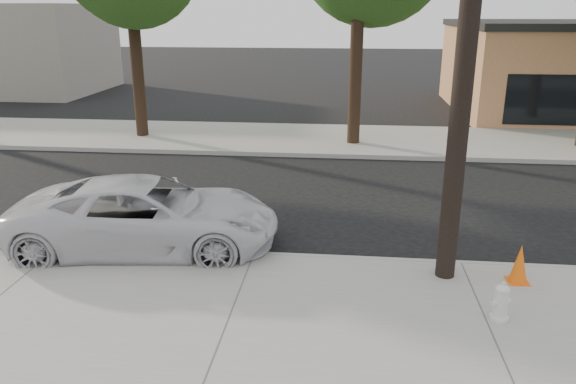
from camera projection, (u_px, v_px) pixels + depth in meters
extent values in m
plane|color=black|center=(269.00, 222.00, 13.15)|extent=(120.00, 120.00, 0.00)
cube|color=gray|center=(232.00, 313.00, 9.06)|extent=(90.00, 4.40, 0.15)
cube|color=gray|center=(300.00, 139.00, 21.16)|extent=(90.00, 5.00, 0.15)
cube|color=#9E9B93|center=(254.00, 256.00, 11.14)|extent=(90.00, 0.12, 0.16)
cylinder|color=black|center=(469.00, 16.00, 8.79)|extent=(0.34, 0.34, 9.00)
cylinder|color=black|center=(138.00, 79.00, 20.78)|extent=(0.44, 0.44, 4.25)
cylinder|color=black|center=(355.00, 76.00, 19.53)|extent=(0.44, 0.44, 4.75)
imported|color=silver|center=(147.00, 215.00, 11.44)|extent=(5.58, 3.01, 1.49)
cylinder|color=silver|center=(499.00, 317.00, 8.74)|extent=(0.29, 0.29, 0.05)
cylinder|color=silver|center=(501.00, 305.00, 8.68)|extent=(0.22, 0.22, 0.50)
ellipsoid|color=silver|center=(503.00, 289.00, 8.59)|extent=(0.23, 0.23, 0.16)
cylinder|color=silver|center=(501.00, 302.00, 8.66)|extent=(0.32, 0.21, 0.10)
cylinder|color=silver|center=(501.00, 302.00, 8.66)|extent=(0.18, 0.20, 0.13)
cube|color=#FF630D|center=(517.00, 281.00, 9.95)|extent=(0.37, 0.37, 0.02)
cone|color=#FF630D|center=(520.00, 264.00, 9.84)|extent=(0.33, 0.33, 0.70)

